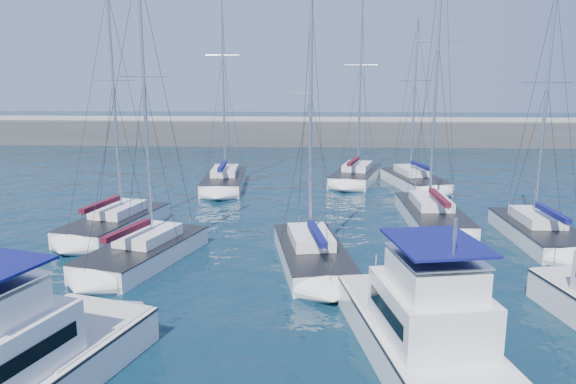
{
  "coord_description": "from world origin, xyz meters",
  "views": [
    {
      "loc": [
        0.12,
        -19.92,
        9.22
      ],
      "look_at": [
        -1.24,
        8.81,
        3.0
      ],
      "focal_mm": 35.0,
      "sensor_mm": 36.0,
      "label": 1
    }
  ],
  "objects_px": {
    "sailboat_back_a": "(224,181)",
    "sailboat_back_b": "(356,175)",
    "motor_yacht_port_inner": "(9,365)",
    "sailboat_back_c": "(414,181)",
    "sailboat_mid_e": "(539,232)",
    "sailboat_mid_a": "(115,223)",
    "sailboat_mid_b": "(144,252)",
    "motor_yacht_stbd_inner": "(421,327)",
    "sailboat_mid_c": "(312,254)",
    "sailboat_mid_d": "(432,214)"
  },
  "relations": [
    {
      "from": "sailboat_mid_a",
      "to": "sailboat_mid_c",
      "type": "distance_m",
      "value": 12.6
    },
    {
      "from": "sailboat_mid_d",
      "to": "sailboat_back_a",
      "type": "relative_size",
      "value": 1.05
    },
    {
      "from": "sailboat_mid_a",
      "to": "sailboat_mid_e",
      "type": "distance_m",
      "value": 24.05
    },
    {
      "from": "sailboat_mid_e",
      "to": "sailboat_back_c",
      "type": "xyz_separation_m",
      "value": [
        -4.33,
        14.74,
        -0.0
      ]
    },
    {
      "from": "sailboat_back_b",
      "to": "sailboat_mid_d",
      "type": "bearing_deg",
      "value": -58.49
    },
    {
      "from": "motor_yacht_port_inner",
      "to": "sailboat_back_a",
      "type": "height_order",
      "value": "sailboat_back_a"
    },
    {
      "from": "sailboat_back_a",
      "to": "sailboat_mid_e",
      "type": "bearing_deg",
      "value": -38.28
    },
    {
      "from": "sailboat_mid_c",
      "to": "sailboat_back_b",
      "type": "distance_m",
      "value": 21.37
    },
    {
      "from": "sailboat_mid_b",
      "to": "sailboat_back_c",
      "type": "height_order",
      "value": "sailboat_mid_b"
    },
    {
      "from": "sailboat_back_a",
      "to": "sailboat_back_b",
      "type": "bearing_deg",
      "value": 11.34
    },
    {
      "from": "sailboat_mid_b",
      "to": "sailboat_back_a",
      "type": "bearing_deg",
      "value": 103.78
    },
    {
      "from": "sailboat_mid_a",
      "to": "sailboat_mid_b",
      "type": "relative_size",
      "value": 0.97
    },
    {
      "from": "sailboat_mid_a",
      "to": "sailboat_back_b",
      "type": "height_order",
      "value": "sailboat_back_b"
    },
    {
      "from": "sailboat_mid_a",
      "to": "motor_yacht_stbd_inner",
      "type": "bearing_deg",
      "value": -30.67
    },
    {
      "from": "sailboat_mid_d",
      "to": "sailboat_back_a",
      "type": "distance_m",
      "value": 17.8
    },
    {
      "from": "sailboat_mid_a",
      "to": "sailboat_mid_c",
      "type": "xyz_separation_m",
      "value": [
        11.52,
        -5.11,
        -0.01
      ]
    },
    {
      "from": "sailboat_back_a",
      "to": "sailboat_mid_b",
      "type": "bearing_deg",
      "value": -96.54
    },
    {
      "from": "sailboat_mid_a",
      "to": "sailboat_mid_b",
      "type": "xyz_separation_m",
      "value": [
        3.27,
        -5.11,
        0.01
      ]
    },
    {
      "from": "sailboat_mid_c",
      "to": "sailboat_mid_a",
      "type": "bearing_deg",
      "value": 146.63
    },
    {
      "from": "sailboat_mid_e",
      "to": "sailboat_back_a",
      "type": "xyz_separation_m",
      "value": [
        -19.7,
        13.83,
        0.03
      ]
    },
    {
      "from": "sailboat_mid_e",
      "to": "sailboat_back_b",
      "type": "distance_m",
      "value": 18.86
    },
    {
      "from": "motor_yacht_stbd_inner",
      "to": "sailboat_mid_c",
      "type": "height_order",
      "value": "sailboat_mid_c"
    },
    {
      "from": "motor_yacht_port_inner",
      "to": "sailboat_back_a",
      "type": "bearing_deg",
      "value": 104.33
    },
    {
      "from": "sailboat_mid_c",
      "to": "sailboat_mid_e",
      "type": "bearing_deg",
      "value": 10.03
    },
    {
      "from": "motor_yacht_port_inner",
      "to": "sailboat_back_b",
      "type": "bearing_deg",
      "value": 86.66
    },
    {
      "from": "motor_yacht_port_inner",
      "to": "sailboat_mid_c",
      "type": "relative_size",
      "value": 0.71
    },
    {
      "from": "sailboat_mid_d",
      "to": "sailboat_mid_a",
      "type": "bearing_deg",
      "value": -172.53
    },
    {
      "from": "sailboat_mid_c",
      "to": "sailboat_mid_d",
      "type": "bearing_deg",
      "value": 37.91
    },
    {
      "from": "sailboat_mid_d",
      "to": "sailboat_mid_e",
      "type": "relative_size",
      "value": 1.28
    },
    {
      "from": "sailboat_back_a",
      "to": "sailboat_back_c",
      "type": "relative_size",
      "value": 1.24
    },
    {
      "from": "motor_yacht_port_inner",
      "to": "sailboat_mid_b",
      "type": "height_order",
      "value": "sailboat_mid_b"
    },
    {
      "from": "motor_yacht_stbd_inner",
      "to": "sailboat_mid_c",
      "type": "relative_size",
      "value": 0.69
    },
    {
      "from": "motor_yacht_port_inner",
      "to": "sailboat_mid_e",
      "type": "relative_size",
      "value": 0.67
    },
    {
      "from": "sailboat_mid_c",
      "to": "sailboat_back_a",
      "type": "bearing_deg",
      "value": 102.02
    },
    {
      "from": "motor_yacht_stbd_inner",
      "to": "sailboat_mid_d",
      "type": "height_order",
      "value": "sailboat_mid_d"
    },
    {
      "from": "sailboat_mid_b",
      "to": "sailboat_mid_c",
      "type": "distance_m",
      "value": 8.24
    },
    {
      "from": "sailboat_mid_e",
      "to": "sailboat_back_c",
      "type": "bearing_deg",
      "value": 104.79
    },
    {
      "from": "motor_yacht_port_inner",
      "to": "sailboat_back_c",
      "type": "xyz_separation_m",
      "value": [
        16.66,
        31.12,
        -0.62
      ]
    },
    {
      "from": "motor_yacht_port_inner",
      "to": "sailboat_mid_b",
      "type": "relative_size",
      "value": 0.64
    },
    {
      "from": "sailboat_mid_e",
      "to": "sailboat_back_a",
      "type": "distance_m",
      "value": 24.07
    },
    {
      "from": "motor_yacht_port_inner",
      "to": "sailboat_back_a",
      "type": "distance_m",
      "value": 30.25
    },
    {
      "from": "sailboat_back_a",
      "to": "sailboat_back_b",
      "type": "xyz_separation_m",
      "value": [
        10.81,
        2.8,
        -0.01
      ]
    },
    {
      "from": "sailboat_mid_c",
      "to": "sailboat_back_b",
      "type": "relative_size",
      "value": 0.84
    },
    {
      "from": "motor_yacht_port_inner",
      "to": "sailboat_mid_a",
      "type": "distance_m",
      "value": 17.35
    },
    {
      "from": "sailboat_mid_b",
      "to": "sailboat_back_a",
      "type": "xyz_separation_m",
      "value": [
        1.07,
        18.26,
        0.02
      ]
    },
    {
      "from": "sailboat_mid_a",
      "to": "sailboat_back_c",
      "type": "xyz_separation_m",
      "value": [
        19.71,
        14.05,
        -0.01
      ]
    },
    {
      "from": "sailboat_mid_a",
      "to": "sailboat_mid_c",
      "type": "bearing_deg",
      "value": -11.42
    },
    {
      "from": "motor_yacht_port_inner",
      "to": "sailboat_mid_e",
      "type": "distance_m",
      "value": 26.63
    },
    {
      "from": "sailboat_mid_a",
      "to": "sailboat_back_c",
      "type": "bearing_deg",
      "value": 48.01
    },
    {
      "from": "motor_yacht_stbd_inner",
      "to": "sailboat_back_b",
      "type": "relative_size",
      "value": 0.58
    }
  ]
}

